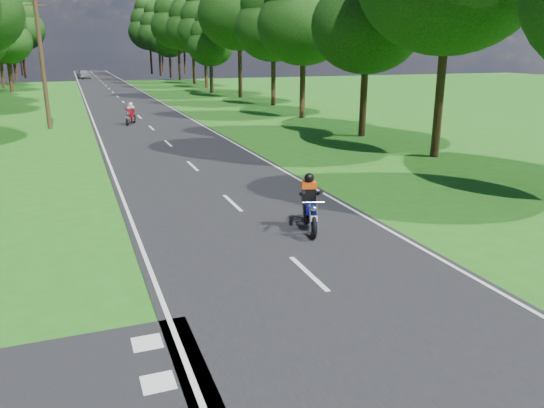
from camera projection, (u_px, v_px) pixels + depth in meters
name	position (u px, v px, depth m)	size (l,w,h in m)	color
ground	(352.00, 314.00, 10.09)	(160.00, 160.00, 0.00)	#266116
main_road	(118.00, 97.00, 54.98)	(7.00, 140.00, 0.02)	black
road_markings	(118.00, 98.00, 53.25)	(7.40, 140.00, 0.01)	silver
treeline	(117.00, 18.00, 62.17)	(40.00, 115.35, 14.78)	black
telegraph_pole	(42.00, 62.00, 32.05)	(1.20, 0.26, 8.00)	#382616
rider_near_blue	(310.00, 202.00, 14.57)	(0.62, 1.87, 1.56)	#0C0D8B
rider_far_red	(130.00, 113.00, 34.89)	(0.57, 1.71, 1.42)	#A4110C
distant_car	(84.00, 74.00, 87.18)	(1.73, 4.29, 1.46)	#B2B5B9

